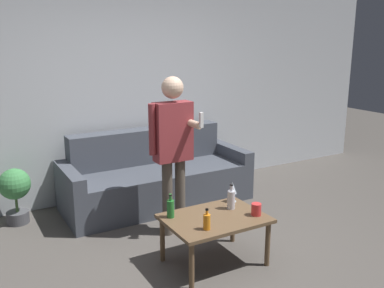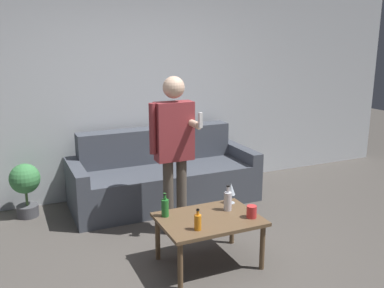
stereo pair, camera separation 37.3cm
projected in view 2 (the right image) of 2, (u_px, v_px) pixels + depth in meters
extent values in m
plane|color=#514C47|center=(211.00, 280.00, 3.49)|extent=(16.00, 16.00, 0.00)
cube|color=silver|center=(128.00, 86.00, 5.18)|extent=(8.00, 0.06, 2.70)
cube|color=#474C56|center=(169.00, 188.00, 4.96)|extent=(1.89, 0.61, 0.44)
cube|color=#474C56|center=(156.00, 162.00, 5.29)|extent=(1.89, 0.24, 0.86)
cube|color=#474C56|center=(77.00, 192.00, 4.65)|extent=(0.14, 0.85, 0.58)
cube|color=#474C56|center=(240.00, 169.00, 5.45)|extent=(0.14, 0.85, 0.58)
cube|color=brown|center=(209.00, 219.00, 3.64)|extent=(0.85, 0.62, 0.03)
cylinder|color=brown|center=(180.00, 266.00, 3.31)|extent=(0.04, 0.04, 0.40)
cylinder|color=brown|center=(262.00, 247.00, 3.61)|extent=(0.04, 0.04, 0.40)
cylinder|color=brown|center=(158.00, 238.00, 3.77)|extent=(0.04, 0.04, 0.40)
cylinder|color=brown|center=(232.00, 223.00, 4.07)|extent=(0.04, 0.04, 0.40)
cylinder|color=silver|center=(228.00, 201.00, 3.77)|extent=(0.07, 0.07, 0.17)
cylinder|color=silver|center=(228.00, 189.00, 3.74)|extent=(0.03, 0.03, 0.06)
cylinder|color=black|center=(228.00, 186.00, 3.74)|extent=(0.03, 0.03, 0.01)
cylinder|color=orange|center=(198.00, 222.00, 3.39)|extent=(0.06, 0.06, 0.13)
cylinder|color=orange|center=(198.00, 212.00, 3.37)|extent=(0.02, 0.02, 0.05)
cylinder|color=black|center=(198.00, 210.00, 3.36)|extent=(0.03, 0.03, 0.01)
cylinder|color=#23752D|center=(165.00, 208.00, 3.64)|extent=(0.06, 0.06, 0.15)
cylinder|color=#23752D|center=(165.00, 197.00, 3.62)|extent=(0.02, 0.02, 0.06)
cylinder|color=black|center=(165.00, 194.00, 3.61)|extent=(0.03, 0.03, 0.01)
cylinder|color=silver|center=(231.00, 203.00, 3.95)|extent=(0.08, 0.08, 0.01)
cylinder|color=silver|center=(231.00, 199.00, 3.94)|extent=(0.01, 0.01, 0.08)
cone|color=silver|center=(231.00, 189.00, 3.92)|extent=(0.08, 0.08, 0.11)
cylinder|color=red|center=(252.00, 212.00, 3.62)|extent=(0.09, 0.09, 0.11)
cylinder|color=brown|center=(168.00, 197.00, 4.24)|extent=(0.10, 0.10, 0.76)
cylinder|color=brown|center=(182.00, 195.00, 4.29)|extent=(0.10, 0.10, 0.76)
cube|color=#933338|center=(174.00, 131.00, 4.10)|extent=(0.37, 0.16, 0.57)
sphere|color=beige|center=(174.00, 87.00, 4.00)|extent=(0.21, 0.21, 0.21)
cylinder|color=#933338|center=(153.00, 129.00, 4.01)|extent=(0.07, 0.07, 0.49)
cylinder|color=beige|center=(193.00, 124.00, 4.03)|extent=(0.07, 0.25, 0.07)
cube|color=white|center=(200.00, 120.00, 3.88)|extent=(0.03, 0.03, 0.14)
cylinder|color=#4C4C51|center=(28.00, 211.00, 4.72)|extent=(0.23, 0.23, 0.13)
cylinder|color=#476B38|center=(27.00, 197.00, 4.68)|extent=(0.03, 0.03, 0.20)
sphere|color=#428E4C|center=(25.00, 179.00, 4.63)|extent=(0.33, 0.33, 0.33)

